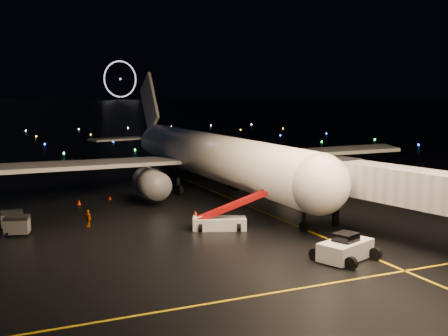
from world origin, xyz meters
The scene contains 14 objects.
ground centered at (0.00, 300.00, 0.00)m, with size 2000.00×2000.00×0.00m, color black.
lane_centre centered at (12.00, 15.00, 0.01)m, with size 0.25×80.00×0.02m, color gold.
lane_cross centered at (-5.00, -10.00, 0.01)m, with size 60.00×0.25×0.02m, color gold.
airliner centered at (11.04, 26.87, 7.90)m, with size 55.76×52.97×15.80m, color white, non-canonical shape.
pushback_tug centered at (9.67, -6.03, 1.07)m, with size 4.49×2.35×2.14m, color silver.
belt_loader centered at (4.70, 6.76, 1.78)m, with size 7.32×2.00×3.55m, color silver, non-canonical shape.
crew_c centered at (-6.39, 12.76, 0.83)m, with size 0.97×0.41×1.66m, color #DE5E00.
safety_cone_0 centered at (4.90, 13.54, 0.22)m, with size 0.39×0.39×0.44m, color #E83102.
safety_cone_1 centered at (-1.47, 25.44, 0.24)m, with size 0.43×0.43×0.49m, color #E83102.
safety_cone_2 centered at (-5.38, 23.82, 0.27)m, with size 0.48×0.48×0.55m, color #E83102.
ferris_wheel centered at (170.00, 720.00, 26.00)m, with size 50.00×4.00×52.00m, color black, non-canonical shape.
taxiway_lights centered at (0.00, 106.00, 0.18)m, with size 164.00×92.00×0.36m, color black, non-canonical shape.
baggage_cart_0 centered at (-13.07, 15.09, 0.84)m, with size 1.98×1.39×1.68m, color gray.
baggage_cart_1 centered at (-12.83, 12.22, 0.89)m, with size 2.10×1.47×1.78m, color gray.
Camera 1 is at (-15.93, -40.37, 12.97)m, focal length 45.00 mm.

